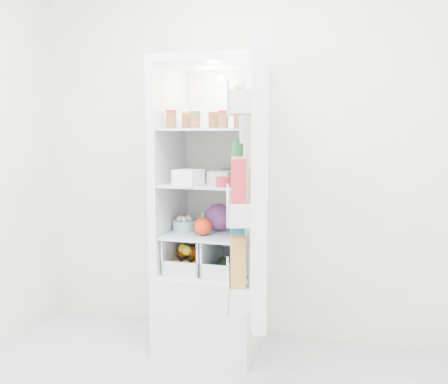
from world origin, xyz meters
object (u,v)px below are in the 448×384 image
(red_cabbage, at_px, (218,217))
(mushroom_bowl, at_px, (184,226))
(fridge_door, at_px, (251,189))
(refrigerator, at_px, (214,242))

(red_cabbage, bearing_deg, mushroom_bowl, -162.99)
(mushroom_bowl, distance_m, fridge_door, 0.83)
(refrigerator, distance_m, red_cabbage, 0.17)
(red_cabbage, relative_size, mushroom_bowl, 1.20)
(refrigerator, height_order, fridge_door, refrigerator)
(refrigerator, relative_size, fridge_door, 1.38)
(red_cabbage, distance_m, mushroom_bowl, 0.22)
(red_cabbage, distance_m, fridge_door, 0.74)
(fridge_door, bearing_deg, mushroom_bowl, 29.67)
(refrigerator, height_order, red_cabbage, refrigerator)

